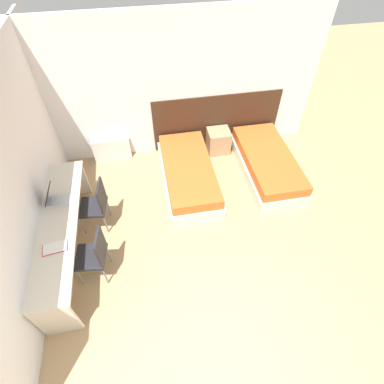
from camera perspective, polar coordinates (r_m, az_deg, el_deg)
name	(u,v)px	position (r m, az deg, el deg)	size (l,w,h in m)	color
ground_plane	(224,349)	(4.29, 6.15, -27.66)	(20.00, 20.00, 0.00)	tan
wall_back	(174,89)	(5.78, -3.54, 19.01)	(5.51, 0.05, 2.70)	white
wall_left	(20,186)	(4.41, -29.93, 1.02)	(0.05, 5.04, 2.70)	white
headboard_panel	(217,121)	(6.30, 4.71, 13.32)	(2.59, 0.03, 1.15)	#382316
bed_near_window	(188,174)	(5.61, -0.71, 3.50)	(0.94, 2.01, 0.43)	beige
bed_near_door	(267,163)	(6.00, 14.10, 5.29)	(0.94, 2.01, 0.43)	beige
nightstand	(218,141)	(6.31, 5.04, 9.65)	(0.45, 0.41, 0.49)	tan
radiator	(112,149)	(6.31, -15.02, 7.92)	(0.74, 0.12, 0.48)	silver
desk	(61,228)	(4.71, -23.68, -6.30)	(0.53, 2.50, 0.76)	beige
chair_near_laptop	(96,204)	(4.94, -17.80, -2.15)	(0.46, 0.46, 0.94)	#232328
chair_near_notebook	(94,254)	(4.40, -18.13, -11.12)	(0.46, 0.46, 0.94)	#232328
laptop	(55,198)	(4.82, -24.66, -1.07)	(0.35, 0.23, 0.33)	silver
open_notebook	(55,248)	(4.34, -24.64, -9.59)	(0.33, 0.22, 0.02)	#B21E1E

